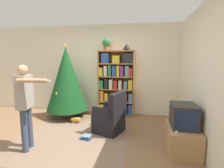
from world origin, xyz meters
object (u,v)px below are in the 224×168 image
bookshelf (117,84)px  potted_plant (106,44)px  television (184,116)px  armchair (110,118)px  christmas_tree (67,79)px  table_lamp (127,47)px  standing_person (25,101)px

bookshelf → potted_plant: 1.16m
television → armchair: (-1.41, 0.54, -0.33)m
christmas_tree → table_lamp: (1.60, 0.42, 0.88)m
television → potted_plant: (-1.76, 1.78, 1.39)m
bookshelf → television: (1.46, -1.77, -0.26)m
television → potted_plant: potted_plant is taller
christmas_tree → standing_person: 1.82m
television → armchair: bearing=159.0°
christmas_tree → armchair: 1.77m
armchair → table_lamp: table_lamp is taller
armchair → standing_person: 1.75m
armchair → standing_person: standing_person is taller
armchair → potted_plant: bearing=-143.3°
christmas_tree → potted_plant: potted_plant is taller
bookshelf → television: size_ratio=3.64×
television → armchair: 1.54m
standing_person → armchair: bearing=117.4°
table_lamp → bookshelf: bearing=-178.2°
bookshelf → standing_person: (-1.26, -2.22, -0.01)m
standing_person → potted_plant: potted_plant is taller
christmas_tree → table_lamp: size_ratio=10.04×
christmas_tree → table_lamp: table_lamp is taller
armchair → table_lamp: (0.22, 1.24, 1.63)m
table_lamp → christmas_tree: bearing=-165.3°
armchair → table_lamp: bearing=-169.1°
bookshelf → armchair: size_ratio=2.01×
standing_person → table_lamp: bearing=135.9°
standing_person → christmas_tree: bearing=172.4°
standing_person → potted_plant: bearing=147.0°
table_lamp → standing_person: bearing=-124.6°
bookshelf → standing_person: bookshelf is taller
armchair → christmas_tree: bearing=-99.8°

